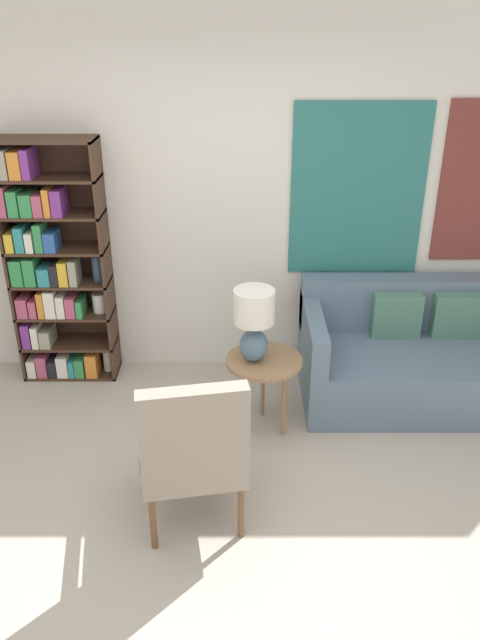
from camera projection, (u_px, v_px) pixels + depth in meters
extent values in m
plane|color=#B2A899|center=(219.00, 550.00, 3.36)|extent=(14.00, 14.00, 0.00)
cube|color=silver|center=(226.00, 201.00, 4.57)|extent=(6.40, 0.06, 2.70)
cube|color=#286B66|center=(361.00, 191.00, 4.49)|extent=(0.97, 0.02, 1.25)
cube|color=#422B1E|center=(16.00, 265.00, 4.61)|extent=(0.02, 0.30, 1.84)
cube|color=#422B1E|center=(110.00, 265.00, 4.61)|extent=(0.02, 0.30, 1.84)
cube|color=#422B1E|center=(45.00, 139.00, 4.20)|extent=(0.72, 0.30, 0.02)
cube|color=#422B1E|center=(77.00, 370.00, 5.01)|extent=(0.72, 0.30, 0.02)
cube|color=#422B1E|center=(68.00, 258.00, 4.74)|extent=(0.72, 0.01, 1.84)
cube|color=#422B1E|center=(73.00, 342.00, 4.90)|extent=(0.72, 0.30, 0.02)
cube|color=silver|center=(37.00, 364.00, 4.94)|extent=(0.07, 0.20, 0.14)
cube|color=#B24C6B|center=(48.00, 361.00, 4.95)|extent=(0.08, 0.24, 0.18)
cube|color=black|center=(58.00, 364.00, 4.94)|extent=(0.06, 0.20, 0.14)
cube|color=silver|center=(67.00, 363.00, 4.92)|extent=(0.08, 0.18, 0.17)
cube|color=teal|center=(76.00, 365.00, 4.94)|extent=(0.04, 0.18, 0.14)
cube|color=#338C4C|center=(84.00, 363.00, 4.95)|extent=(0.07, 0.22, 0.15)
cube|color=orange|center=(96.00, 360.00, 4.94)|extent=(0.09, 0.23, 0.19)
cylinder|color=white|center=(111.00, 359.00, 4.97)|extent=(0.07, 0.07, 0.19)
cube|color=#422B1E|center=(69.00, 312.00, 4.78)|extent=(0.72, 0.30, 0.02)
cube|color=#7A338C|center=(33.00, 331.00, 4.83)|extent=(0.06, 0.24, 0.20)
cube|color=silver|center=(41.00, 333.00, 4.82)|extent=(0.05, 0.20, 0.18)
cube|color=gray|center=(51.00, 335.00, 4.84)|extent=(0.08, 0.22, 0.14)
cube|color=#422B1E|center=(65.00, 281.00, 4.67)|extent=(0.72, 0.30, 0.02)
cube|color=#B24C6B|center=(28.00, 304.00, 4.70)|extent=(0.08, 0.19, 0.15)
cube|color=#B24C6B|center=(38.00, 306.00, 4.70)|extent=(0.05, 0.18, 0.13)
cube|color=orange|center=(46.00, 302.00, 4.69)|extent=(0.05, 0.19, 0.20)
cube|color=silver|center=(55.00, 300.00, 4.70)|extent=(0.08, 0.21, 0.21)
cube|color=silver|center=(67.00, 302.00, 4.73)|extent=(0.06, 0.25, 0.17)
cube|color=#B24C6B|center=(76.00, 303.00, 4.72)|extent=(0.07, 0.24, 0.16)
cube|color=#338C4C|center=(84.00, 306.00, 4.70)|extent=(0.04, 0.18, 0.13)
cylinder|color=white|center=(102.00, 302.00, 4.74)|extent=(0.11, 0.11, 0.15)
cube|color=#422B1E|center=(60.00, 248.00, 4.55)|extent=(0.72, 0.30, 0.02)
cube|color=#338C4C|center=(22.00, 270.00, 4.58)|extent=(0.09, 0.18, 0.20)
cube|color=#338C4C|center=(36.00, 269.00, 4.59)|extent=(0.08, 0.21, 0.20)
cube|color=teal|center=(49.00, 274.00, 4.59)|extent=(0.09, 0.18, 0.13)
cube|color=black|center=(59.00, 273.00, 4.58)|extent=(0.06, 0.17, 0.16)
cube|color=gold|center=(68.00, 271.00, 4.58)|extent=(0.07, 0.19, 0.18)
cube|color=gray|center=(78.00, 270.00, 4.57)|extent=(0.06, 0.18, 0.19)
cylinder|color=#334C6B|center=(100.00, 268.00, 4.62)|extent=(0.08, 0.08, 0.19)
cube|color=#422B1E|center=(56.00, 214.00, 4.44)|extent=(0.72, 0.30, 0.02)
cube|color=gold|center=(17.00, 239.00, 4.49)|extent=(0.06, 0.23, 0.14)
cube|color=teal|center=(26.00, 236.00, 4.49)|extent=(0.06, 0.24, 0.18)
cube|color=silver|center=(36.00, 239.00, 4.50)|extent=(0.05, 0.24, 0.14)
cube|color=#338C4C|center=(44.00, 236.00, 4.46)|extent=(0.06, 0.19, 0.20)
cube|color=#2D56A8|center=(55.00, 240.00, 4.47)|extent=(0.08, 0.19, 0.14)
cube|color=#422B1E|center=(51.00, 177.00, 4.32)|extent=(0.72, 0.30, 0.02)
cube|color=#B24C6B|center=(10.00, 199.00, 4.37)|extent=(0.05, 0.24, 0.21)
cube|color=#338C4C|center=(19.00, 202.00, 4.34)|extent=(0.07, 0.17, 0.18)
cube|color=#338C4C|center=(33.00, 203.00, 4.37)|extent=(0.08, 0.22, 0.16)
cube|color=#B24C6B|center=(43.00, 204.00, 4.35)|extent=(0.07, 0.17, 0.15)
cube|color=orange|center=(53.00, 200.00, 4.37)|extent=(0.05, 0.23, 0.19)
cube|color=#7A338C|center=(63.00, 201.00, 4.36)|extent=(0.07, 0.22, 0.19)
cube|color=silver|center=(3.00, 165.00, 4.25)|extent=(0.04, 0.22, 0.16)
cube|color=gray|center=(11.00, 162.00, 4.26)|extent=(0.05, 0.25, 0.20)
cube|color=orange|center=(22.00, 163.00, 4.26)|extent=(0.08, 0.25, 0.19)
cube|color=#7A338C|center=(33.00, 162.00, 4.26)|extent=(0.05, 0.25, 0.20)
cylinder|color=brown|center=(228.00, 449.00, 3.85)|extent=(0.04, 0.04, 0.36)
cylinder|color=brown|center=(151.00, 457.00, 3.78)|extent=(0.04, 0.04, 0.36)
cylinder|color=brown|center=(243.00, 511.00, 3.37)|extent=(0.04, 0.04, 0.36)
cylinder|color=brown|center=(155.00, 522.00, 3.30)|extent=(0.04, 0.04, 0.36)
cube|color=gray|center=(193.00, 452.00, 3.48)|extent=(0.65, 0.71, 0.08)
cube|color=gray|center=(197.00, 435.00, 3.11)|extent=(0.56, 0.19, 0.54)
cube|color=brown|center=(239.00, 427.00, 3.46)|extent=(0.15, 0.56, 0.04)
cube|color=brown|center=(145.00, 437.00, 3.38)|extent=(0.15, 0.56, 0.04)
cube|color=slate|center=(430.00, 373.00, 4.60)|extent=(1.84, 0.91, 0.41)
cube|color=slate|center=(425.00, 303.00, 4.73)|extent=(1.84, 0.20, 0.41)
cube|color=slate|center=(316.00, 331.00, 4.45)|extent=(0.12, 0.91, 0.29)
cube|color=#4C7A66|center=(399.00, 316.00, 4.62)|extent=(0.36, 0.12, 0.34)
cube|color=#4C7A66|center=(460.00, 316.00, 4.61)|extent=(0.36, 0.12, 0.34)
cylinder|color=#99704C|center=(267.00, 361.00, 4.11)|extent=(0.51, 0.51, 0.02)
cylinder|color=#99704C|center=(265.00, 384.00, 4.37)|extent=(0.03, 0.03, 0.52)
cylinder|color=#99704C|center=(247.00, 402.00, 4.16)|extent=(0.03, 0.03, 0.52)
cylinder|color=#99704C|center=(286.00, 402.00, 4.16)|extent=(0.03, 0.03, 0.52)
ellipsoid|color=slate|center=(256.00, 345.00, 4.04)|extent=(0.19, 0.19, 0.22)
cylinder|color=tan|center=(257.00, 326.00, 3.98)|extent=(0.02, 0.02, 0.06)
cylinder|color=white|center=(257.00, 306.00, 3.92)|extent=(0.26, 0.26, 0.22)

